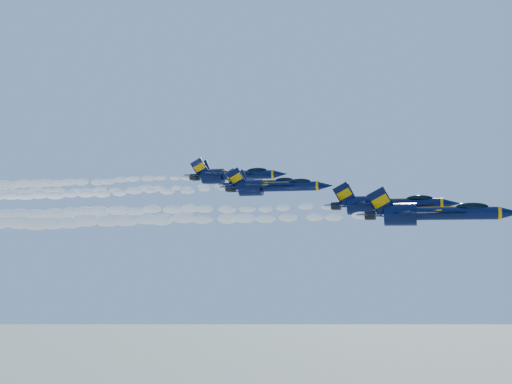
% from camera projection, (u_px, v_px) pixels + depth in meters
% --- Properties ---
extents(jet_lead, '(17.80, 14.60, 6.61)m').
position_uv_depth(jet_lead, '(431.00, 213.00, 67.73)').
color(jet_lead, black).
extents(smoke_trail_jet_lead, '(58.03, 2.27, 2.04)m').
position_uv_depth(smoke_trail_jet_lead, '(149.00, 220.00, 77.31)').
color(smoke_trail_jet_lead, white).
extents(jet_second, '(16.81, 13.79, 6.25)m').
position_uv_depth(jet_second, '(386.00, 204.00, 76.56)').
color(jet_second, black).
extents(smoke_trail_jet_second, '(58.03, 2.14, 1.93)m').
position_uv_depth(smoke_trail_jet_second, '(141.00, 211.00, 86.03)').
color(smoke_trail_jet_second, white).
extents(jet_third, '(16.12, 13.22, 5.99)m').
position_uv_depth(jet_third, '(272.00, 187.00, 84.55)').
color(jet_third, black).
extents(smoke_trail_jet_third, '(58.03, 2.05, 1.85)m').
position_uv_depth(smoke_trail_jet_third, '(61.00, 195.00, 93.95)').
color(smoke_trail_jet_third, white).
extents(jet_fourth, '(15.30, 12.55, 5.69)m').
position_uv_depth(jet_fourth, '(262.00, 184.00, 97.13)').
color(jet_fourth, black).
extents(smoke_trail_jet_fourth, '(58.03, 1.95, 1.75)m').
position_uv_depth(smoke_trail_jet_fourth, '(78.00, 192.00, 106.44)').
color(smoke_trail_jet_fourth, white).
extents(jet_fifth, '(19.15, 15.71, 7.12)m').
position_uv_depth(jet_fifth, '(232.00, 175.00, 109.11)').
color(jet_fifth, black).
extents(smoke_trail_jet_fifth, '(58.03, 2.44, 2.20)m').
position_uv_depth(smoke_trail_jet_fifth, '(62.00, 183.00, 118.84)').
color(smoke_trail_jet_fifth, white).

